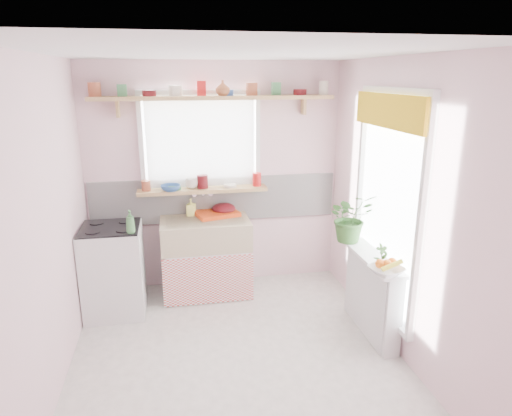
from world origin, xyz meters
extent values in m
plane|color=white|center=(0.00, 0.00, 0.00)|extent=(3.20, 3.20, 0.00)
plane|color=white|center=(0.00, 0.00, 2.50)|extent=(3.20, 3.20, 0.00)
plane|color=beige|center=(0.00, 1.60, 1.25)|extent=(2.80, 0.00, 2.80)
plane|color=beige|center=(0.00, -1.60, 1.25)|extent=(2.80, 0.00, 2.80)
plane|color=beige|center=(-1.40, 0.00, 1.25)|extent=(0.00, 3.20, 3.20)
plane|color=beige|center=(1.40, 0.00, 1.25)|extent=(0.00, 3.20, 3.20)
cube|color=white|center=(0.00, 1.59, 1.00)|extent=(2.74, 0.03, 0.50)
cube|color=#CA8290|center=(0.00, 1.58, 0.80)|extent=(2.74, 0.02, 0.12)
cube|color=white|center=(-0.15, 1.60, 1.65)|extent=(1.20, 0.01, 1.00)
cube|color=white|center=(-0.15, 1.53, 1.65)|extent=(1.15, 0.02, 0.95)
cube|color=white|center=(1.40, 0.20, 1.25)|extent=(0.01, 1.10, 1.90)
cube|color=gold|center=(1.31, 0.20, 2.06)|extent=(0.03, 1.20, 0.28)
cube|color=white|center=(-0.15, 1.30, 0.28)|extent=(0.85, 0.55, 0.55)
cube|color=#D4433E|center=(-0.15, 1.02, 0.28)|extent=(0.95, 0.02, 0.53)
cube|color=#C1AE8D|center=(-0.15, 1.30, 0.70)|extent=(0.95, 0.55, 0.30)
cylinder|color=silver|center=(-0.15, 1.55, 1.10)|extent=(0.03, 0.22, 0.03)
cube|color=white|center=(-1.10, 1.05, 0.45)|extent=(0.58, 0.58, 0.90)
cube|color=black|center=(-1.10, 1.05, 0.91)|extent=(0.56, 0.56, 0.02)
cylinder|color=black|center=(-1.24, 0.91, 0.92)|extent=(0.14, 0.14, 0.01)
cylinder|color=black|center=(-0.96, 0.91, 0.92)|extent=(0.14, 0.14, 0.01)
cylinder|color=black|center=(-1.24, 1.19, 0.92)|extent=(0.14, 0.14, 0.01)
cylinder|color=black|center=(-0.96, 1.19, 0.92)|extent=(0.14, 0.14, 0.01)
cube|color=white|center=(1.30, 0.20, 0.38)|extent=(0.15, 0.90, 0.75)
cube|color=white|center=(1.27, 0.20, 0.76)|extent=(0.22, 0.95, 0.03)
cube|color=tan|center=(-0.15, 1.48, 1.14)|extent=(1.40, 0.22, 0.04)
cube|color=tan|center=(0.00, 1.47, 2.12)|extent=(2.52, 0.24, 0.04)
cylinder|color=#A55133|center=(-1.18, 1.47, 2.20)|extent=(0.11, 0.11, 0.12)
cylinder|color=#3F7F4C|center=(-0.92, 1.47, 2.20)|extent=(0.11, 0.11, 0.12)
cylinder|color=#590F14|center=(-0.66, 1.47, 2.17)|extent=(0.11, 0.11, 0.06)
cylinder|color=silver|center=(-0.39, 1.47, 2.20)|extent=(0.11, 0.11, 0.12)
cylinder|color=red|center=(-0.13, 1.47, 2.20)|extent=(0.11, 0.11, 0.12)
cylinder|color=#3359A5|center=(0.13, 1.47, 2.17)|extent=(0.11, 0.11, 0.06)
cylinder|color=#A55133|center=(0.39, 1.47, 2.20)|extent=(0.11, 0.11, 0.12)
cylinder|color=#3F7F4C|center=(0.66, 1.47, 2.20)|extent=(0.11, 0.11, 0.12)
cylinder|color=#590F14|center=(0.92, 1.47, 2.17)|extent=(0.11, 0.11, 0.06)
cylinder|color=silver|center=(1.18, 1.47, 2.20)|extent=(0.11, 0.11, 0.12)
cylinder|color=#A55133|center=(-0.77, 1.48, 1.22)|extent=(0.11, 0.11, 0.12)
cylinder|color=#3F7F4C|center=(-0.46, 1.48, 1.22)|extent=(0.11, 0.11, 0.12)
cylinder|color=#590F14|center=(-0.15, 1.48, 1.19)|extent=(0.11, 0.11, 0.06)
cylinder|color=silver|center=(0.16, 1.48, 1.22)|extent=(0.11, 0.11, 0.12)
cylinder|color=red|center=(0.47, 1.48, 1.22)|extent=(0.11, 0.11, 0.12)
cube|color=#E64514|center=(-0.01, 1.45, 0.87)|extent=(0.53, 0.45, 0.05)
ellipsoid|color=#570E16|center=(0.08, 1.50, 0.91)|extent=(0.32, 0.32, 0.12)
imported|color=#315E25|center=(1.21, 0.60, 1.02)|extent=(0.47, 0.41, 0.49)
imported|color=white|center=(1.21, -0.20, 0.81)|extent=(0.34, 0.34, 0.07)
imported|color=#335D25|center=(1.21, -0.10, 0.89)|extent=(0.14, 0.11, 0.23)
imported|color=#F9FF71|center=(-0.28, 1.50, 0.95)|extent=(0.11, 0.11, 0.19)
imported|color=silver|center=(-0.27, 1.49, 1.21)|extent=(0.16, 0.16, 0.11)
imported|color=#315B9F|center=(-0.49, 1.42, 1.19)|extent=(0.27, 0.27, 0.07)
imported|color=#A35A32|center=(0.08, 1.42, 2.22)|extent=(0.15, 0.15, 0.16)
imported|color=#438746|center=(-0.88, 0.83, 1.03)|extent=(0.11, 0.11, 0.22)
sphere|color=orange|center=(1.21, -0.20, 0.87)|extent=(0.08, 0.08, 0.08)
sphere|color=orange|center=(1.27, -0.17, 0.87)|extent=(0.08, 0.08, 0.08)
sphere|color=orange|center=(1.16, -0.18, 0.87)|extent=(0.08, 0.08, 0.08)
cylinder|color=yellow|center=(1.23, -0.25, 0.88)|extent=(0.18, 0.04, 0.10)
camera|label=1|loc=(-0.47, -3.37, 2.34)|focal=32.00mm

